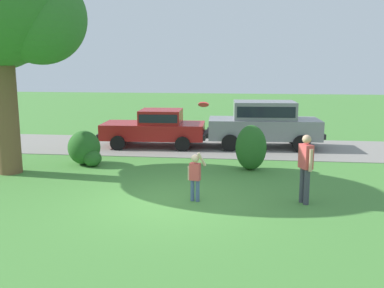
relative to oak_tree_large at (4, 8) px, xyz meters
name	(u,v)px	position (x,y,z in m)	size (l,w,h in m)	color
ground_plane	(169,202)	(5.50, -2.57, -5.12)	(80.00, 80.00, 0.00)	#478438
driveway_strip	(199,147)	(5.50, 4.76, -5.11)	(28.00, 4.40, 0.02)	gray
oak_tree_large	(4,8)	(0.00, 0.00, 0.00)	(5.07, 5.05, 7.40)	brown
shrub_near_tree	(85,149)	(1.92, 1.19, -4.57)	(1.25, 1.18, 1.17)	#286023
shrub_centre_left	(251,148)	(7.58, 1.11, -4.38)	(1.01, 0.86, 1.48)	#286023
parked_sedan	(156,127)	(3.69, 4.68, -4.27)	(4.47, 2.24, 1.56)	maroon
parked_suv	(264,122)	(8.15, 5.03, -4.04)	(4.78, 2.28, 1.92)	gray
child_thrower	(195,174)	(6.15, -2.41, -4.40)	(0.47, 0.23, 1.29)	#4C608C
frisbee	(203,104)	(6.29, -1.73, -2.72)	(0.28, 0.26, 0.16)	red
adult_onlooker	(306,165)	(8.87, -2.26, -4.14)	(0.35, 0.49, 1.74)	#3F3F4C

